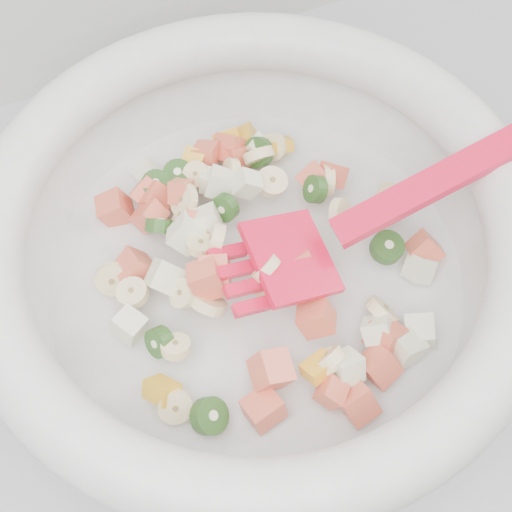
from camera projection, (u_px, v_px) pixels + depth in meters
name	position (u px, v px, depth m)	size (l,w,h in m)	color
counter	(336.00, 405.00, 1.00)	(2.00, 0.60, 0.90)	#A7A7AD
mixing_bowl	(256.00, 246.00, 0.53)	(0.49, 0.42, 0.14)	silver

